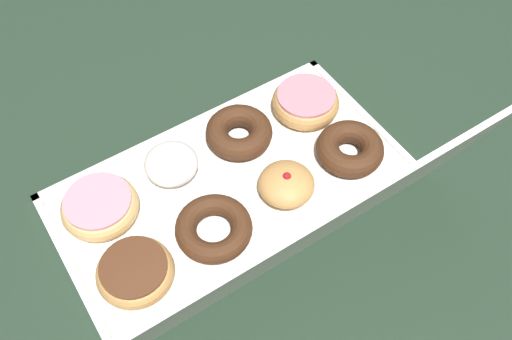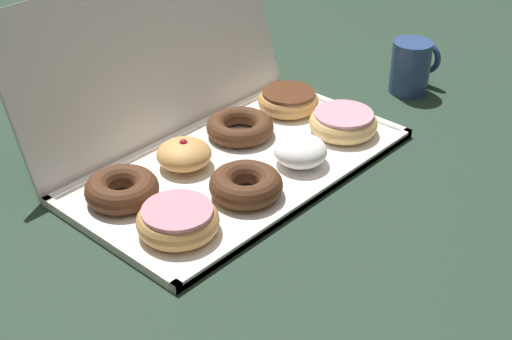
{
  "view_description": "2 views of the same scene",
  "coord_description": "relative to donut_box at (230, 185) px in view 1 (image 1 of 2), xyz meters",
  "views": [
    {
      "loc": [
        0.25,
        0.46,
        0.77
      ],
      "look_at": [
        -0.03,
        0.03,
        0.06
      ],
      "focal_mm": 40.06,
      "sensor_mm": 36.0,
      "label": 1
    },
    {
      "loc": [
        -0.74,
        -0.71,
        0.64
      ],
      "look_at": [
        -0.02,
        -0.05,
        0.03
      ],
      "focal_mm": 51.92,
      "sensor_mm": 36.0,
      "label": 2
    }
  ],
  "objects": [
    {
      "name": "donut_box",
      "position": [
        0.0,
        0.0,
        0.0
      ],
      "size": [
        0.56,
        0.3,
        0.01
      ],
      "color": "white",
      "rests_on": "ground"
    },
    {
      "name": "ground_plane",
      "position": [
        0.0,
        0.0,
        -0.01
      ],
      "size": [
        3.0,
        3.0,
        0.0
      ],
      "primitive_type": "plane",
      "color": "#233828"
    },
    {
      "name": "box_lid_open",
      "position": [
        0.0,
        0.2,
        0.13
      ],
      "size": [
        0.56,
        0.1,
        0.28
      ],
      "primitive_type": "cube",
      "rotation": [
        1.24,
        0.0,
        0.0
      ],
      "color": "white",
      "rests_on": "ground"
    },
    {
      "name": "jelly_filled_donut_5",
      "position": [
        -0.07,
        0.06,
        0.03
      ],
      "size": [
        0.09,
        0.09,
        0.05
      ],
      "color": "tan",
      "rests_on": "donut_box"
    },
    {
      "name": "chocolate_cake_ring_donut_6",
      "position": [
        0.07,
        0.07,
        0.02
      ],
      "size": [
        0.12,
        0.12,
        0.03
      ],
      "color": "#472816",
      "rests_on": "donut_box"
    },
    {
      "name": "powdered_filled_donut_2",
      "position": [
        0.07,
        -0.07,
        0.03
      ],
      "size": [
        0.09,
        0.09,
        0.05
      ],
      "color": "white",
      "rests_on": "donut_box"
    },
    {
      "name": "chocolate_cake_ring_donut_4",
      "position": [
        -0.19,
        0.06,
        0.02
      ],
      "size": [
        0.11,
        0.11,
        0.04
      ],
      "color": "#472816",
      "rests_on": "donut_box"
    },
    {
      "name": "pink_frosted_donut_3",
      "position": [
        0.2,
        -0.06,
        0.03
      ],
      "size": [
        0.12,
        0.12,
        0.04
      ],
      "color": "#E5B770",
      "rests_on": "donut_box"
    },
    {
      "name": "chocolate_frosted_donut_7",
      "position": [
        0.2,
        0.07,
        0.02
      ],
      "size": [
        0.11,
        0.11,
        0.04
      ],
      "color": "tan",
      "rests_on": "donut_box"
    },
    {
      "name": "pink_frosted_donut_0",
      "position": [
        -0.19,
        -0.06,
        0.03
      ],
      "size": [
        0.12,
        0.12,
        0.04
      ],
      "color": "tan",
      "rests_on": "donut_box"
    },
    {
      "name": "chocolate_cake_ring_donut_1",
      "position": [
        -0.06,
        -0.07,
        0.02
      ],
      "size": [
        0.11,
        0.11,
        0.04
      ],
      "color": "#472816",
      "rests_on": "donut_box"
    }
  ]
}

